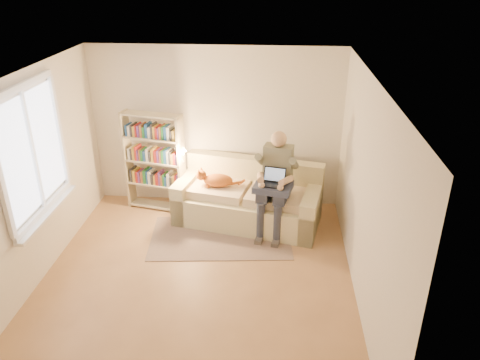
# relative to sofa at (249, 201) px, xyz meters

# --- Properties ---
(floor) EXTENTS (4.50, 4.50, 0.00)m
(floor) POSITION_rel_sofa_xyz_m (-0.57, -1.61, -0.34)
(floor) COLOR #9D7147
(floor) RESTS_ON ground
(ceiling) EXTENTS (4.00, 4.50, 0.02)m
(ceiling) POSITION_rel_sofa_xyz_m (-0.57, -1.61, 2.26)
(ceiling) COLOR white
(ceiling) RESTS_ON wall_back
(wall_left) EXTENTS (0.02, 4.50, 2.60)m
(wall_left) POSITION_rel_sofa_xyz_m (-2.57, -1.61, 0.96)
(wall_left) COLOR silver
(wall_left) RESTS_ON floor
(wall_right) EXTENTS (0.02, 4.50, 2.60)m
(wall_right) POSITION_rel_sofa_xyz_m (1.43, -1.61, 0.96)
(wall_right) COLOR silver
(wall_right) RESTS_ON floor
(wall_back) EXTENTS (4.00, 0.02, 2.60)m
(wall_back) POSITION_rel_sofa_xyz_m (-0.57, 0.64, 0.96)
(wall_back) COLOR silver
(wall_back) RESTS_ON floor
(wall_front) EXTENTS (4.00, 0.02, 2.60)m
(wall_front) POSITION_rel_sofa_xyz_m (-0.57, -3.86, 0.96)
(wall_front) COLOR silver
(wall_front) RESTS_ON floor
(window) EXTENTS (0.12, 1.52, 1.69)m
(window) POSITION_rel_sofa_xyz_m (-2.52, -1.41, 1.04)
(window) COLOR white
(window) RESTS_ON wall_left
(sofa) EXTENTS (2.35, 1.42, 0.93)m
(sofa) POSITION_rel_sofa_xyz_m (0.00, 0.00, 0.00)
(sofa) COLOR beige
(sofa) RESTS_ON floor
(person) EXTENTS (0.54, 0.73, 1.54)m
(person) POSITION_rel_sofa_xyz_m (0.41, -0.25, 0.53)
(person) COLOR gray
(person) RESTS_ON sofa
(cat) EXTENTS (0.69, 0.33, 0.25)m
(cat) POSITION_rel_sofa_xyz_m (-0.55, -0.03, 0.36)
(cat) COLOR orange
(cat) RESTS_ON sofa
(blanket) EXTENTS (0.61, 0.53, 0.09)m
(blanket) POSITION_rel_sofa_xyz_m (0.39, -0.40, 0.45)
(blanket) COLOR #2C344E
(blanket) RESTS_ON person
(laptop) EXTENTS (0.37, 0.34, 0.26)m
(laptop) POSITION_rel_sofa_xyz_m (0.40, -0.39, 0.56)
(laptop) COLOR black
(laptop) RESTS_ON blanket
(bookshelf) EXTENTS (1.07, 0.51, 1.63)m
(bookshelf) POSITION_rel_sofa_xyz_m (-1.52, 0.29, 0.56)
(bookshelf) COLOR #C4B894
(bookshelf) RESTS_ON floor
(rug) EXTENTS (2.16, 1.40, 0.01)m
(rug) POSITION_rel_sofa_xyz_m (-0.38, -0.55, -0.33)
(rug) COLOR gray
(rug) RESTS_ON floor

